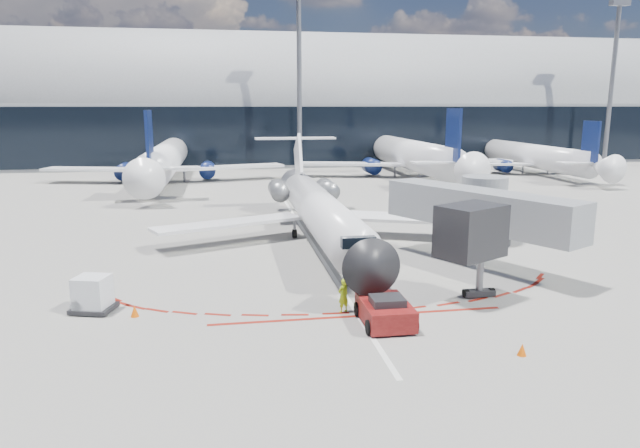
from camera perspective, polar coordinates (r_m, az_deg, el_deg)
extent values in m
plane|color=slate|center=(37.88, -0.11, -3.04)|extent=(260.00, 260.00, 0.00)
cube|color=silver|center=(39.79, -0.58, -2.31)|extent=(0.25, 40.00, 0.01)
cube|color=maroon|center=(27.12, 3.88, -9.16)|extent=(14.00, 0.25, 0.01)
cube|color=#999B9E|center=(101.42, -6.14, 9.06)|extent=(150.00, 24.00, 10.00)
cylinder|color=#999B9E|center=(101.31, -6.21, 11.88)|extent=(150.00, 24.00, 24.00)
cube|color=black|center=(89.40, -5.68, 8.71)|extent=(150.00, 0.20, 9.00)
cube|color=gray|center=(35.50, 15.60, 1.47)|extent=(8.22, 12.61, 2.30)
cube|color=black|center=(29.13, 14.86, -0.68)|extent=(3.86, 3.44, 2.60)
cylinder|color=slate|center=(30.40, 15.70, -4.89)|extent=(0.36, 0.36, 2.40)
cube|color=black|center=(30.69, 15.60, -6.64)|extent=(1.60, 0.60, 0.30)
cylinder|color=gray|center=(42.11, 16.01, 1.35)|extent=(3.20, 3.20, 4.80)
cylinder|color=black|center=(42.53, 15.85, -1.50)|extent=(4.00, 4.00, 0.50)
cylinder|color=slate|center=(84.89, -2.08, 13.67)|extent=(0.70, 0.70, 25.00)
cylinder|color=slate|center=(103.92, 27.12, 12.07)|extent=(0.70, 0.70, 25.00)
cylinder|color=white|center=(39.79, 0.05, 1.23)|extent=(2.77, 22.54, 2.77)
cone|color=black|center=(27.64, 4.40, -3.53)|extent=(2.77, 2.87, 2.77)
cone|color=white|center=(52.60, -2.30, 3.81)|extent=(2.77, 3.69, 2.77)
cube|color=black|center=(29.05, 3.65, -1.62)|extent=(1.74, 1.43, 0.56)
cube|color=white|center=(40.95, -9.11, 0.07)|extent=(10.98, 6.51, 0.32)
cube|color=white|center=(42.90, 8.11, 0.64)|extent=(10.98, 6.51, 0.32)
cube|color=white|center=(51.31, -2.18, 6.38)|extent=(0.26, 4.81, 4.89)
cube|color=white|center=(53.30, -2.50, 8.56)|extent=(7.38, 1.64, 0.16)
cylinder|color=slate|center=(48.31, -4.18, 3.39)|extent=(1.54, 3.48, 1.54)
cylinder|color=slate|center=(48.86, 0.74, 3.51)|extent=(1.54, 3.48, 1.54)
cylinder|color=black|center=(31.30, 2.91, -5.71)|extent=(0.23, 0.57, 0.57)
cylinder|color=black|center=(42.48, -2.56, -0.96)|extent=(0.31, 0.66, 0.66)
cylinder|color=black|center=(42.94, 1.51, -0.82)|extent=(0.31, 0.66, 0.66)
cylinder|color=slate|center=(31.22, 2.91, -5.23)|extent=(0.18, 0.18, 1.13)
cube|color=#570C0C|center=(26.16, 6.53, -8.70)|extent=(2.09, 3.32, 0.93)
cube|color=black|center=(25.67, 6.74, -7.64)|extent=(1.46, 1.25, 0.36)
cylinder|color=slate|center=(28.29, 5.28, -7.52)|extent=(0.12, 2.69, 0.10)
cylinder|color=black|center=(24.98, 5.01, -10.27)|extent=(0.29, 0.66, 0.66)
cylinder|color=black|center=(25.50, 9.36, -9.91)|extent=(0.29, 0.66, 0.66)
cylinder|color=black|center=(27.04, 3.84, -8.49)|extent=(0.29, 0.66, 0.66)
cylinder|color=black|center=(27.53, 7.87, -8.21)|extent=(0.29, 0.66, 0.66)
imported|color=#B2DD17|center=(27.32, 2.34, -7.16)|extent=(0.72, 0.64, 1.65)
cube|color=black|center=(29.63, -21.68, -7.83)|extent=(2.22, 2.03, 0.20)
cube|color=white|center=(29.37, -21.80, -6.29)|extent=(1.81, 1.75, 1.48)
cylinder|color=black|center=(29.52, -23.50, -8.21)|extent=(0.14, 0.20, 0.19)
cylinder|color=black|center=(28.82, -20.91, -8.48)|extent=(0.14, 0.20, 0.19)
cylinder|color=black|center=(30.50, -22.38, -7.48)|extent=(0.14, 0.20, 0.19)
cylinder|color=black|center=(29.82, -19.85, -7.72)|extent=(0.14, 0.20, 0.19)
cone|color=#DA5304|center=(28.27, -18.05, -8.28)|extent=(0.39, 0.39, 0.54)
cone|color=#DA5304|center=(24.34, 19.56, -11.74)|extent=(0.36, 0.36, 0.50)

